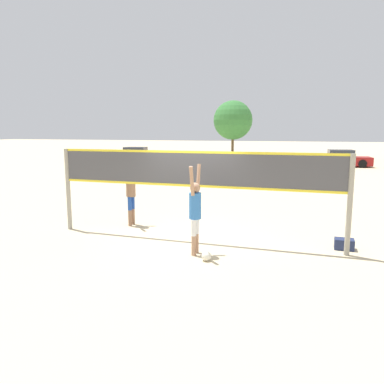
# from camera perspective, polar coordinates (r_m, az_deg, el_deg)

# --- Properties ---
(ground_plane) EXTENTS (200.00, 200.00, 0.00)m
(ground_plane) POSITION_cam_1_polar(r_m,az_deg,el_deg) (9.87, 0.00, -7.39)
(ground_plane) COLOR beige
(volleyball_net) EXTENTS (7.63, 0.12, 2.34)m
(volleyball_net) POSITION_cam_1_polar(r_m,az_deg,el_deg) (9.52, 0.00, 2.27)
(volleyball_net) COLOR gray
(volleyball_net) RESTS_ON ground_plane
(player_spiker) EXTENTS (0.28, 0.70, 2.08)m
(player_spiker) POSITION_cam_1_polar(r_m,az_deg,el_deg) (8.53, 0.48, -2.47)
(player_spiker) COLOR tan
(player_spiker) RESTS_ON ground_plane
(player_blocker) EXTENTS (0.28, 0.71, 2.18)m
(player_blocker) POSITION_cam_1_polar(r_m,az_deg,el_deg) (11.35, -9.31, 0.63)
(player_blocker) COLOR #8C664C
(player_blocker) RESTS_ON ground_plane
(volleyball) EXTENTS (0.21, 0.21, 0.21)m
(volleyball) POSITION_cam_1_polar(r_m,az_deg,el_deg) (8.36, 2.19, -9.75)
(volleyball) COLOR silver
(volleyball) RESTS_ON ground_plane
(gear_bag) EXTENTS (0.45, 0.32, 0.26)m
(gear_bag) POSITION_cam_1_polar(r_m,az_deg,el_deg) (9.84, 22.17, -7.36)
(gear_bag) COLOR navy
(gear_bag) RESTS_ON ground_plane
(parked_car_near) EXTENTS (4.83, 2.68, 1.30)m
(parked_car_near) POSITION_cam_1_polar(r_m,az_deg,el_deg) (37.32, -8.33, 5.71)
(parked_car_near) COLOR maroon
(parked_car_near) RESTS_ON ground_plane
(parked_car_mid) EXTENTS (4.33, 2.25, 1.35)m
(parked_car_mid) POSITION_cam_1_polar(r_m,az_deg,el_deg) (32.64, 21.95, 4.67)
(parked_car_mid) COLOR maroon
(parked_car_mid) RESTS_ON ground_plane
(tree_left_cluster) EXTENTS (4.08, 4.08, 6.01)m
(tree_left_cluster) POSITION_cam_1_polar(r_m,az_deg,el_deg) (40.18, 6.26, 10.82)
(tree_left_cluster) COLOR brown
(tree_left_cluster) RESTS_ON ground_plane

